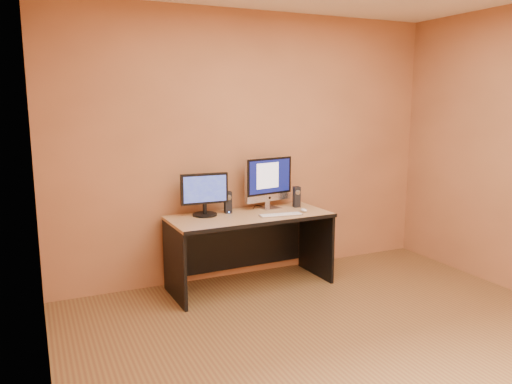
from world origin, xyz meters
TOP-DOWN VIEW (x-y plane):
  - floor at (0.00, 0.00)m, footprint 4.00×4.00m
  - walls at (0.00, 0.00)m, footprint 4.00×4.00m
  - desk at (-0.19, 1.63)m, footprint 1.53×0.71m
  - imac at (0.11, 1.81)m, footprint 0.56×0.29m
  - second_monitor at (-0.58, 1.78)m, footprint 0.46×0.25m
  - speaker_left at (-0.34, 1.79)m, footprint 0.07×0.07m
  - speaker_right at (0.38, 1.76)m, footprint 0.07×0.08m
  - keyboard at (0.06, 1.48)m, footprint 0.41×0.15m
  - mouse at (0.34, 1.54)m, footprint 0.06×0.10m
  - cable_a at (0.08, 1.90)m, footprint 0.10×0.19m
  - cable_b at (-0.01, 1.93)m, footprint 0.10×0.15m

SIDE VIEW (x-z plane):
  - floor at x=0.00m, z-range 0.00..0.00m
  - desk at x=-0.19m, z-range 0.00..0.70m
  - cable_a at x=0.08m, z-range 0.70..0.70m
  - cable_b at x=-0.01m, z-range 0.70..0.70m
  - keyboard at x=0.06m, z-range 0.70..0.71m
  - mouse at x=0.34m, z-range 0.70..0.73m
  - speaker_left at x=-0.34m, z-range 0.70..0.90m
  - speaker_right at x=0.38m, z-range 0.70..0.90m
  - second_monitor at x=-0.58m, z-range 0.70..1.09m
  - imac at x=0.11m, z-range 0.70..1.21m
  - walls at x=0.00m, z-range 0.00..2.60m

